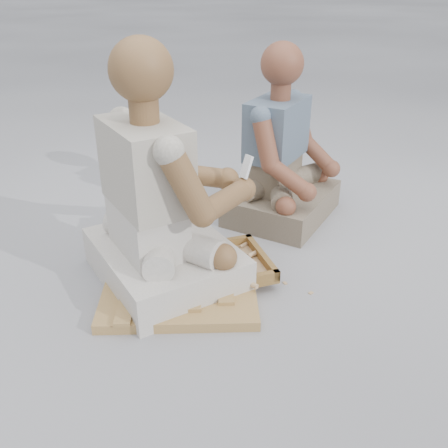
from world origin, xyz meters
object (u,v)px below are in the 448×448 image
object	(u,v)px
craftsman	(160,207)
companion	(282,163)
tool_tray	(218,267)
carved_panel	(179,296)

from	to	relation	value
craftsman	companion	bearing A→B (deg)	107.12
tool_tray	companion	world-z (taller)	companion
tool_tray	craftsman	size ratio (longest dim) A/B	0.43
craftsman	companion	distance (m)	0.85
carved_panel	craftsman	xyz separation A→B (m)	(-0.02, 0.18, 0.33)
carved_panel	craftsman	size ratio (longest dim) A/B	0.62
carved_panel	tool_tray	bearing A→B (deg)	26.57
tool_tray	companion	size ratio (longest dim) A/B	0.48
tool_tray	craftsman	bearing A→B (deg)	158.96
carved_panel	craftsman	distance (m)	0.37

